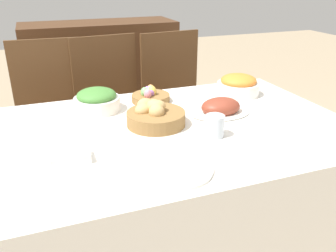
{
  "coord_description": "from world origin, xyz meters",
  "views": [
    {
      "loc": [
        -0.44,
        -1.25,
        1.33
      ],
      "look_at": [
        -0.01,
        -0.07,
        0.78
      ],
      "focal_mm": 38.0,
      "sensor_mm": 36.0,
      "label": 1
    }
  ],
  "objects_px": {
    "chair_far_left": "(53,119)",
    "sideboard": "(103,81)",
    "knife": "(216,161)",
    "ham_platter": "(221,108)",
    "spoon": "(224,160)",
    "dinner_plate": "(174,169)",
    "egg_basket": "(150,96)",
    "fork": "(128,178)",
    "chair_far_right": "(177,103)",
    "chair_far_center": "(113,112)",
    "carrot_bowl": "(238,85)",
    "drinking_cup": "(215,126)",
    "butter_dish": "(70,157)",
    "bread_basket": "(155,116)",
    "green_salad_bowl": "(97,100)"
  },
  "relations": [
    {
      "from": "fork",
      "to": "butter_dish",
      "type": "height_order",
      "value": "butter_dish"
    },
    {
      "from": "bread_basket",
      "to": "carrot_bowl",
      "type": "height_order",
      "value": "carrot_bowl"
    },
    {
      "from": "chair_far_left",
      "to": "egg_basket",
      "type": "distance_m",
      "value": 0.74
    },
    {
      "from": "carrot_bowl",
      "to": "fork",
      "type": "xyz_separation_m",
      "value": [
        -0.74,
        -0.6,
        -0.05
      ]
    },
    {
      "from": "chair_far_left",
      "to": "dinner_plate",
      "type": "height_order",
      "value": "chair_far_left"
    },
    {
      "from": "bread_basket",
      "to": "egg_basket",
      "type": "relative_size",
      "value": 1.3
    },
    {
      "from": "carrot_bowl",
      "to": "spoon",
      "type": "relative_size",
      "value": 1.24
    },
    {
      "from": "chair_far_left",
      "to": "carrot_bowl",
      "type": "xyz_separation_m",
      "value": [
        0.92,
        -0.58,
        0.28
      ]
    },
    {
      "from": "sideboard",
      "to": "bread_basket",
      "type": "distance_m",
      "value": 1.64
    },
    {
      "from": "chair_far_left",
      "to": "butter_dish",
      "type": "height_order",
      "value": "chair_far_left"
    },
    {
      "from": "chair_far_left",
      "to": "sideboard",
      "type": "bearing_deg",
      "value": 63.25
    },
    {
      "from": "egg_basket",
      "to": "dinner_plate",
      "type": "bearing_deg",
      "value": -101.34
    },
    {
      "from": "chair_far_center",
      "to": "dinner_plate",
      "type": "xyz_separation_m",
      "value": [
        -0.04,
        -1.18,
        0.24
      ]
    },
    {
      "from": "egg_basket",
      "to": "fork",
      "type": "bearing_deg",
      "value": -113.38
    },
    {
      "from": "egg_basket",
      "to": "spoon",
      "type": "relative_size",
      "value": 1.07
    },
    {
      "from": "carrot_bowl",
      "to": "knife",
      "type": "height_order",
      "value": "carrot_bowl"
    },
    {
      "from": "chair_far_right",
      "to": "knife",
      "type": "height_order",
      "value": "chair_far_right"
    },
    {
      "from": "ham_platter",
      "to": "carrot_bowl",
      "type": "height_order",
      "value": "carrot_bowl"
    },
    {
      "from": "bread_basket",
      "to": "knife",
      "type": "relative_size",
      "value": 1.39
    },
    {
      "from": "drinking_cup",
      "to": "butter_dish",
      "type": "distance_m",
      "value": 0.55
    },
    {
      "from": "bread_basket",
      "to": "green_salad_bowl",
      "type": "height_order",
      "value": "same"
    },
    {
      "from": "chair_far_left",
      "to": "drinking_cup",
      "type": "height_order",
      "value": "chair_far_left"
    },
    {
      "from": "chair_far_left",
      "to": "ham_platter",
      "type": "distance_m",
      "value": 1.09
    },
    {
      "from": "ham_platter",
      "to": "spoon",
      "type": "relative_size",
      "value": 1.6
    },
    {
      "from": "chair_far_left",
      "to": "knife",
      "type": "relative_size",
      "value": 5.56
    },
    {
      "from": "knife",
      "to": "chair_far_center",
      "type": "bearing_deg",
      "value": 96.01
    },
    {
      "from": "sideboard",
      "to": "ham_platter",
      "type": "height_order",
      "value": "sideboard"
    },
    {
      "from": "chair_far_center",
      "to": "carrot_bowl",
      "type": "bearing_deg",
      "value": -53.1
    },
    {
      "from": "sideboard",
      "to": "ham_platter",
      "type": "relative_size",
      "value": 4.35
    },
    {
      "from": "chair_far_center",
      "to": "chair_far_left",
      "type": "bearing_deg",
      "value": 173.53
    },
    {
      "from": "fork",
      "to": "bread_basket",
      "type": "bearing_deg",
      "value": 61.19
    },
    {
      "from": "drinking_cup",
      "to": "butter_dish",
      "type": "bearing_deg",
      "value": -178.77
    },
    {
      "from": "knife",
      "to": "egg_basket",
      "type": "bearing_deg",
      "value": 92.59
    },
    {
      "from": "dinner_plate",
      "to": "fork",
      "type": "distance_m",
      "value": 0.15
    },
    {
      "from": "ham_platter",
      "to": "knife",
      "type": "relative_size",
      "value": 1.6
    },
    {
      "from": "dinner_plate",
      "to": "drinking_cup",
      "type": "bearing_deg",
      "value": 37.72
    },
    {
      "from": "butter_dish",
      "to": "egg_basket",
      "type": "bearing_deg",
      "value": 47.84
    },
    {
      "from": "chair_far_left",
      "to": "chair_far_right",
      "type": "height_order",
      "value": "same"
    },
    {
      "from": "fork",
      "to": "butter_dish",
      "type": "distance_m",
      "value": 0.23
    },
    {
      "from": "butter_dish",
      "to": "spoon",
      "type": "bearing_deg",
      "value": -19.66
    },
    {
      "from": "sideboard",
      "to": "knife",
      "type": "relative_size",
      "value": 6.95
    },
    {
      "from": "knife",
      "to": "sideboard",
      "type": "bearing_deg",
      "value": 91.5
    },
    {
      "from": "ham_platter",
      "to": "drinking_cup",
      "type": "distance_m",
      "value": 0.25
    },
    {
      "from": "bread_basket",
      "to": "butter_dish",
      "type": "xyz_separation_m",
      "value": [
        -0.37,
        -0.2,
        -0.02
      ]
    },
    {
      "from": "chair_far_left",
      "to": "drinking_cup",
      "type": "xyz_separation_m",
      "value": [
        0.57,
        -1.0,
        0.28
      ]
    },
    {
      "from": "chair_far_left",
      "to": "fork",
      "type": "height_order",
      "value": "chair_far_left"
    },
    {
      "from": "fork",
      "to": "ham_platter",
      "type": "bearing_deg",
      "value": 37.29
    },
    {
      "from": "sideboard",
      "to": "egg_basket",
      "type": "bearing_deg",
      "value": -89.84
    },
    {
      "from": "chair_far_left",
      "to": "bread_basket",
      "type": "bearing_deg",
      "value": -61.7
    },
    {
      "from": "chair_far_left",
      "to": "dinner_plate",
      "type": "xyz_separation_m",
      "value": [
        0.33,
        -1.18,
        0.24
      ]
    }
  ]
}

